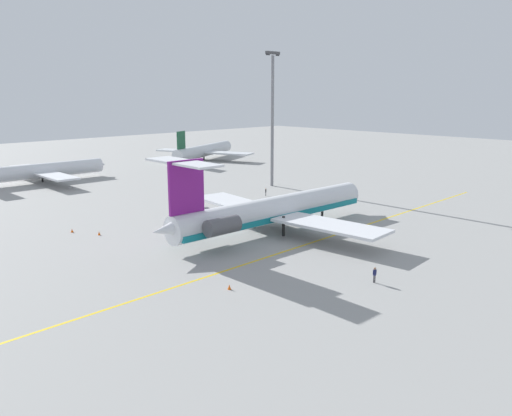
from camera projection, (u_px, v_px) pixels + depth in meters
The scene contains 11 objects.
ground at pixel (337, 248), 70.48m from camera, with size 369.38×369.38×0.00m, color gray.
main_jetliner at pixel (269, 210), 78.12m from camera, with size 42.30×37.63×12.33m.
airliner_mid_left at pixel (45, 170), 122.26m from camera, with size 30.91×30.48×9.27m.
airliner_mid_right at pixel (205, 150), 162.38m from camera, with size 31.61×31.82×9.81m.
ground_crew_near_nose at pixel (266, 191), 105.70m from camera, with size 0.28×0.35×1.66m.
ground_crew_near_tail at pixel (375, 273), 57.60m from camera, with size 0.42×0.29×1.80m.
safety_cone_nose at pixel (229, 287), 55.81m from camera, with size 0.40×0.40×0.55m, color #EA590F.
safety_cone_wingtip at pixel (99, 233), 77.01m from camera, with size 0.40×0.40×0.55m, color #EA590F.
safety_cone_tail at pixel (72, 231), 78.51m from camera, with size 0.40×0.40×0.55m, color #EA590F.
taxiway_centreline at pixel (316, 241), 73.88m from camera, with size 103.64×0.36×0.01m, color gold.
light_mast at pixel (272, 115), 113.99m from camera, with size 4.00×0.70×29.33m.
Camera 1 is at (-55.21, -40.48, 20.85)m, focal length 36.32 mm.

